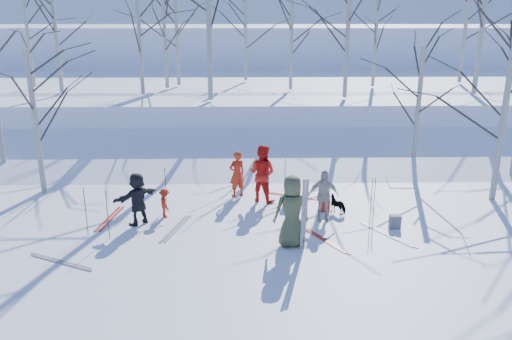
{
  "coord_description": "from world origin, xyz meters",
  "views": [
    {
      "loc": [
        -0.31,
        -12.61,
        5.57
      ],
      "look_at": [
        0.0,
        1.5,
        1.3
      ],
      "focal_mm": 35.0,
      "sensor_mm": 36.0,
      "label": 1
    }
  ],
  "objects_px": {
    "skier_red_north": "(237,174)",
    "backpack_red": "(324,205)",
    "backpack_grey": "(395,222)",
    "backpack_dark": "(289,201)",
    "dog": "(338,204)",
    "skier_cream_east": "(323,195)",
    "skier_grey_west": "(138,199)",
    "skier_redor_behind": "(262,173)",
    "skier_red_seated": "(165,203)",
    "skier_olive_center": "(292,211)"
  },
  "relations": [
    {
      "from": "skier_grey_west",
      "to": "backpack_dark",
      "type": "xyz_separation_m",
      "value": [
        4.36,
        1.2,
        -0.55
      ]
    },
    {
      "from": "backpack_red",
      "to": "backpack_grey",
      "type": "relative_size",
      "value": 1.11
    },
    {
      "from": "skier_cream_east",
      "to": "backpack_red",
      "type": "xyz_separation_m",
      "value": [
        0.15,
        0.65,
        -0.54
      ]
    },
    {
      "from": "skier_red_north",
      "to": "skier_redor_behind",
      "type": "distance_m",
      "value": 0.93
    },
    {
      "from": "skier_olive_center",
      "to": "dog",
      "type": "bearing_deg",
      "value": -133.35
    },
    {
      "from": "backpack_grey",
      "to": "skier_cream_east",
      "type": "bearing_deg",
      "value": 160.88
    },
    {
      "from": "skier_red_seated",
      "to": "skier_grey_west",
      "type": "distance_m",
      "value": 0.89
    },
    {
      "from": "dog",
      "to": "backpack_dark",
      "type": "bearing_deg",
      "value": -62.27
    },
    {
      "from": "skier_redor_behind",
      "to": "skier_red_seated",
      "type": "height_order",
      "value": "skier_redor_behind"
    },
    {
      "from": "skier_redor_behind",
      "to": "backpack_grey",
      "type": "xyz_separation_m",
      "value": [
        3.62,
        -2.28,
        -0.73
      ]
    },
    {
      "from": "backpack_red",
      "to": "skier_olive_center",
      "type": "bearing_deg",
      "value": -117.17
    },
    {
      "from": "dog",
      "to": "backpack_grey",
      "type": "height_order",
      "value": "dog"
    },
    {
      "from": "skier_grey_west",
      "to": "backpack_grey",
      "type": "bearing_deg",
      "value": 130.45
    },
    {
      "from": "skier_cream_east",
      "to": "skier_grey_west",
      "type": "xyz_separation_m",
      "value": [
        -5.25,
        -0.19,
        0.01
      ]
    },
    {
      "from": "skier_cream_east",
      "to": "backpack_grey",
      "type": "bearing_deg",
      "value": -19.47
    },
    {
      "from": "skier_grey_west",
      "to": "backpack_red",
      "type": "relative_size",
      "value": 3.59
    },
    {
      "from": "skier_red_seated",
      "to": "backpack_grey",
      "type": "height_order",
      "value": "skier_red_seated"
    },
    {
      "from": "skier_grey_west",
      "to": "backpack_dark",
      "type": "distance_m",
      "value": 4.56
    },
    {
      "from": "skier_red_north",
      "to": "backpack_red",
      "type": "bearing_deg",
      "value": 123.3
    },
    {
      "from": "skier_red_north",
      "to": "skier_cream_east",
      "type": "bearing_deg",
      "value": 111.84
    },
    {
      "from": "skier_red_north",
      "to": "backpack_red",
      "type": "distance_m",
      "value": 3.05
    },
    {
      "from": "skier_olive_center",
      "to": "skier_red_north",
      "type": "height_order",
      "value": "skier_olive_center"
    },
    {
      "from": "backpack_red",
      "to": "backpack_grey",
      "type": "bearing_deg",
      "value": -36.59
    },
    {
      "from": "skier_cream_east",
      "to": "backpack_dark",
      "type": "xyz_separation_m",
      "value": [
        -0.89,
        1.01,
        -0.55
      ]
    },
    {
      "from": "skier_olive_center",
      "to": "skier_grey_west",
      "type": "distance_m",
      "value": 4.46
    },
    {
      "from": "skier_cream_east",
      "to": "backpack_red",
      "type": "bearing_deg",
      "value": 76.86
    },
    {
      "from": "skier_cream_east",
      "to": "backpack_dark",
      "type": "height_order",
      "value": "skier_cream_east"
    },
    {
      "from": "skier_redor_behind",
      "to": "skier_cream_east",
      "type": "xyz_separation_m",
      "value": [
        1.7,
        -1.61,
        -0.17
      ]
    },
    {
      "from": "backpack_dark",
      "to": "backpack_red",
      "type": "bearing_deg",
      "value": -19.19
    },
    {
      "from": "dog",
      "to": "skier_cream_east",
      "type": "bearing_deg",
      "value": -0.13
    },
    {
      "from": "skier_olive_center",
      "to": "skier_redor_behind",
      "type": "bearing_deg",
      "value": -86.26
    },
    {
      "from": "skier_red_seated",
      "to": "skier_cream_east",
      "type": "distance_m",
      "value": 4.6
    },
    {
      "from": "skier_red_north",
      "to": "backpack_dark",
      "type": "bearing_deg",
      "value": 118.23
    },
    {
      "from": "skier_red_seated",
      "to": "skier_red_north",
      "type": "bearing_deg",
      "value": -72.52
    },
    {
      "from": "backpack_red",
      "to": "backpack_dark",
      "type": "xyz_separation_m",
      "value": [
        -1.04,
        0.36,
        -0.01
      ]
    },
    {
      "from": "skier_red_seated",
      "to": "skier_grey_west",
      "type": "bearing_deg",
      "value": 103.87
    },
    {
      "from": "skier_grey_west",
      "to": "backpack_grey",
      "type": "distance_m",
      "value": 7.21
    },
    {
      "from": "skier_red_seated",
      "to": "skier_cream_east",
      "type": "relative_size",
      "value": 0.59
    },
    {
      "from": "skier_red_north",
      "to": "skier_cream_east",
      "type": "relative_size",
      "value": 1.02
    },
    {
      "from": "skier_grey_west",
      "to": "dog",
      "type": "bearing_deg",
      "value": 141.03
    },
    {
      "from": "skier_olive_center",
      "to": "backpack_dark",
      "type": "xyz_separation_m",
      "value": [
        0.17,
        2.71,
        -0.74
      ]
    },
    {
      "from": "skier_red_seated",
      "to": "skier_grey_west",
      "type": "height_order",
      "value": "skier_grey_west"
    },
    {
      "from": "backpack_grey",
      "to": "backpack_dark",
      "type": "relative_size",
      "value": 0.95
    },
    {
      "from": "skier_olive_center",
      "to": "skier_red_seated",
      "type": "xyz_separation_m",
      "value": [
        -3.53,
        2.0,
        -0.5
      ]
    },
    {
      "from": "skier_red_north",
      "to": "backpack_dark",
      "type": "height_order",
      "value": "skier_red_north"
    },
    {
      "from": "backpack_dark",
      "to": "skier_cream_east",
      "type": "bearing_deg",
      "value": -48.71
    },
    {
      "from": "skier_redor_behind",
      "to": "backpack_dark",
      "type": "height_order",
      "value": "skier_redor_behind"
    },
    {
      "from": "dog",
      "to": "backpack_dark",
      "type": "relative_size",
      "value": 1.6
    },
    {
      "from": "skier_cream_east",
      "to": "dog",
      "type": "height_order",
      "value": "skier_cream_east"
    },
    {
      "from": "skier_cream_east",
      "to": "skier_grey_west",
      "type": "height_order",
      "value": "skier_grey_west"
    }
  ]
}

